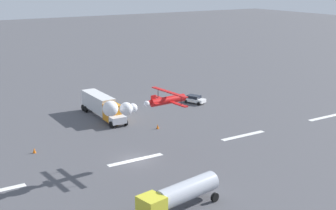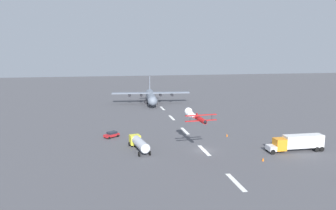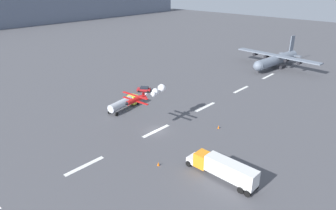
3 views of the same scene
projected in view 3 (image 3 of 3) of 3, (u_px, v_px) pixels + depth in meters
name	position (u px, v px, depth m)	size (l,w,h in m)	color
ground_plane	(156.00, 131.00, 66.91)	(440.00, 440.00, 0.00)	#4C4C51
runway_stripe_3	(85.00, 166.00, 54.44)	(8.00, 0.90, 0.01)	white
runway_stripe_4	(156.00, 131.00, 66.91)	(8.00, 0.90, 0.01)	white
runway_stripe_5	(205.00, 107.00, 79.38)	(8.00, 0.90, 0.01)	white
runway_stripe_6	(241.00, 89.00, 91.84)	(8.00, 0.90, 0.01)	white
runway_stripe_7	(268.00, 76.00, 104.31)	(8.00, 0.90, 0.01)	white
cargo_transport_plane	(275.00, 60.00, 112.34)	(27.02, 33.00, 10.82)	slate
stunt_biplane_red	(151.00, 93.00, 65.81)	(12.52, 7.05, 2.04)	red
semi_truck_orange	(223.00, 168.00, 50.25)	(2.97, 13.15, 3.70)	silver
fuel_tanker_truck	(124.00, 103.00, 77.31)	(10.00, 4.33, 2.90)	yellow
airport_staff_sedan	(144.00, 89.00, 89.85)	(3.82, 4.29, 1.52)	#B21E23
traffic_cone_near	(158.00, 164.00, 54.40)	(0.44, 0.44, 0.75)	orange
traffic_cone_far	(219.00, 127.00, 67.91)	(0.44, 0.44, 0.75)	orange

